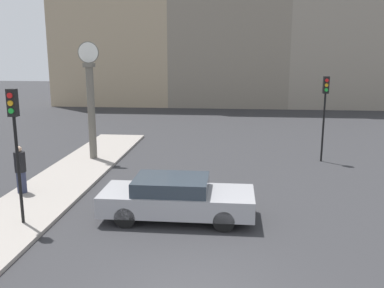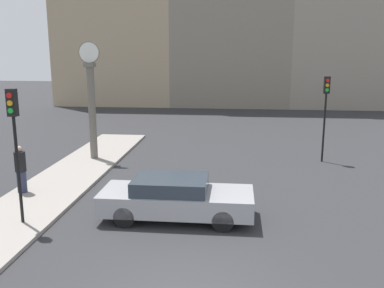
{
  "view_description": "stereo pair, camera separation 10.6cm",
  "coord_description": "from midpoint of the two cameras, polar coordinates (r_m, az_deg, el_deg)",
  "views": [
    {
      "loc": [
        0.83,
        -7.78,
        5.05
      ],
      "look_at": [
        -0.68,
        7.66,
        1.62
      ],
      "focal_mm": 40.0,
      "sensor_mm": 36.0,
      "label": 1
    },
    {
      "loc": [
        0.94,
        -7.77,
        5.05
      ],
      "look_at": [
        -0.68,
        7.66,
        1.62
      ],
      "focal_mm": 40.0,
      "sensor_mm": 36.0,
      "label": 2
    }
  ],
  "objects": [
    {
      "name": "pedestrian_black_jacket",
      "position": [
        16.12,
        -22.07,
        -3.21
      ],
      "size": [
        0.38,
        0.38,
        1.67
      ],
      "color": "#2D334C",
      "rests_on": "sidewalk_corner"
    },
    {
      "name": "traffic_light_near",
      "position": [
        12.88,
        -22.77,
        1.87
      ],
      "size": [
        0.26,
        0.24,
        3.89
      ],
      "color": "black",
      "rests_on": "sidewalk_corner"
    },
    {
      "name": "sedan_car",
      "position": [
        13.04,
        -2.35,
        -7.16
      ],
      "size": [
        4.6,
        1.81,
        1.3
      ],
      "color": "#9E9EA3",
      "rests_on": "ground_plane"
    },
    {
      "name": "traffic_light_far",
      "position": [
        20.15,
        17.16,
        5.46
      ],
      "size": [
        0.26,
        0.24,
        3.89
      ],
      "color": "black",
      "rests_on": "ground_plane"
    },
    {
      "name": "building_row",
      "position": [
        39.87,
        5.45,
        18.53
      ],
      "size": [
        31.32,
        5.0,
        19.91
      ],
      "color": "tan",
      "rests_on": "ground_plane"
    },
    {
      "name": "sidewalk_corner",
      "position": [
        17.16,
        -17.31,
        -5.01
      ],
      "size": [
        2.62,
        18.53,
        0.12
      ],
      "primitive_type": "cube",
      "color": "gray",
      "rests_on": "ground_plane"
    },
    {
      "name": "street_clock",
      "position": [
        19.95,
        -13.48,
        5.41
      ],
      "size": [
        0.95,
        0.44,
        5.28
      ],
      "color": "#666056",
      "rests_on": "sidewalk_corner"
    }
  ]
}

